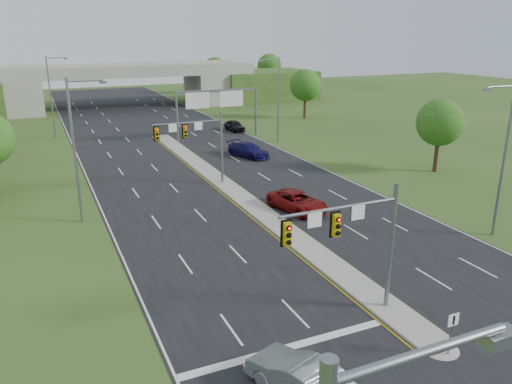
{
  "coord_description": "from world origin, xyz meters",
  "views": [
    {
      "loc": [
        -15.94,
        -18.62,
        14.18
      ],
      "look_at": [
        -1.88,
        12.82,
        3.0
      ],
      "focal_mm": 35.0,
      "sensor_mm": 36.0,
      "label": 1
    }
  ],
  "objects": [
    {
      "name": "road",
      "position": [
        0.0,
        35.0,
        0.01
      ],
      "size": [
        24.0,
        160.0,
        0.02
      ],
      "primitive_type": "cube",
      "color": "black",
      "rests_on": "ground"
    },
    {
      "name": "ground",
      "position": [
        0.0,
        0.0,
        0.0
      ],
      "size": [
        240.0,
        240.0,
        0.0
      ],
      "primitive_type": "plane",
      "color": "#284B1A",
      "rests_on": "ground"
    },
    {
      "name": "lightpole_l_mid",
      "position": [
        -13.3,
        20.0,
        6.1
      ],
      "size": [
        2.85,
        0.25,
        11.0
      ],
      "color": "slate",
      "rests_on": "ground"
    },
    {
      "name": "car_far_a",
      "position": [
        2.97,
        15.29,
        0.81
      ],
      "size": [
        3.82,
        6.11,
        1.57
      ],
      "primitive_type": "imported",
      "rotation": [
        0.0,
        0.0,
        0.23
      ],
      "color": "maroon",
      "rests_on": "road"
    },
    {
      "name": "sign_gantry",
      "position": [
        6.68,
        44.92,
        5.24
      ],
      "size": [
        11.58,
        0.44,
        6.67
      ],
      "color": "slate",
      "rests_on": "ground"
    },
    {
      "name": "tree_back_c",
      "position": [
        24.0,
        94.0,
        5.51
      ],
      "size": [
        5.6,
        5.6,
        8.32
      ],
      "color": "#382316",
      "rests_on": "ground"
    },
    {
      "name": "car_silver",
      "position": [
        -7.44,
        -4.14,
        0.87
      ],
      "size": [
        3.42,
        5.44,
        1.69
      ],
      "primitive_type": "imported",
      "rotation": [
        0.0,
        0.0,
        3.49
      ],
      "color": "#94989B",
      "rests_on": "road"
    },
    {
      "name": "median_nose",
      "position": [
        0.0,
        -4.0,
        0.1
      ],
      "size": [
        2.0,
        2.0,
        0.16
      ],
      "primitive_type": "cone",
      "color": "gray",
      "rests_on": "road"
    },
    {
      "name": "lightpole_r_near",
      "position": [
        13.3,
        5.0,
        6.1
      ],
      "size": [
        2.85,
        0.25,
        11.0
      ],
      "color": "slate",
      "rests_on": "ground"
    },
    {
      "name": "signal_mast_near",
      "position": [
        -2.26,
        -0.07,
        4.73
      ],
      "size": [
        6.62,
        0.6,
        7.0
      ],
      "color": "slate",
      "rests_on": "ground"
    },
    {
      "name": "lightpole_l_far",
      "position": [
        -13.3,
        55.0,
        6.1
      ],
      "size": [
        2.85,
        0.25,
        11.0
      ],
      "color": "slate",
      "rests_on": "ground"
    },
    {
      "name": "car_far_c",
      "position": [
        11.0,
        49.35,
        0.79
      ],
      "size": [
        2.0,
        4.59,
        1.54
      ],
      "primitive_type": "imported",
      "rotation": [
        0.0,
        0.0,
        0.04
      ],
      "color": "black",
      "rests_on": "road"
    },
    {
      "name": "tree_r_near",
      "position": [
        22.0,
        20.0,
        5.18
      ],
      "size": [
        4.8,
        4.8,
        7.6
      ],
      "color": "#382316",
      "rests_on": "ground"
    },
    {
      "name": "keep_right_sign",
      "position": [
        0.0,
        -4.53,
        1.52
      ],
      "size": [
        0.6,
        0.13,
        2.2
      ],
      "color": "slate",
      "rests_on": "ground"
    },
    {
      "name": "tree_r_mid",
      "position": [
        26.0,
        55.0,
        5.51
      ],
      "size": [
        5.2,
        5.2,
        8.12
      ],
      "color": "#382316",
      "rests_on": "ground"
    },
    {
      "name": "tree_back_d",
      "position": [
        38.0,
        94.0,
        5.84
      ],
      "size": [
        6.0,
        6.0,
        8.85
      ],
      "color": "#382316",
      "rests_on": "ground"
    },
    {
      "name": "lane_markings",
      "position": [
        -0.6,
        28.91,
        0.02
      ],
      "size": [
        23.72,
        160.0,
        0.01
      ],
      "color": "gold",
      "rests_on": "road"
    },
    {
      "name": "overpass",
      "position": [
        0.0,
        80.0,
        3.55
      ],
      "size": [
        80.0,
        14.0,
        8.1
      ],
      "color": "gray",
      "rests_on": "ground"
    },
    {
      "name": "lightpole_r_far",
      "position": [
        13.3,
        40.0,
        6.1
      ],
      "size": [
        2.85,
        0.25,
        11.0
      ],
      "color": "slate",
      "rests_on": "ground"
    },
    {
      "name": "car_far_b",
      "position": [
        6.58,
        33.88,
        0.84
      ],
      "size": [
        4.14,
        6.1,
        1.64
      ],
      "primitive_type": "imported",
      "rotation": [
        0.0,
        0.0,
        0.36
      ],
      "color": "#0E0B43",
      "rests_on": "road"
    },
    {
      "name": "median",
      "position": [
        0.0,
        23.0,
        0.1
      ],
      "size": [
        2.0,
        54.0,
        0.16
      ],
      "primitive_type": "cube",
      "color": "gray",
      "rests_on": "road"
    },
    {
      "name": "signal_mast_far",
      "position": [
        -2.26,
        24.93,
        4.73
      ],
      "size": [
        6.62,
        0.6,
        7.0
      ],
      "color": "slate",
      "rests_on": "ground"
    }
  ]
}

